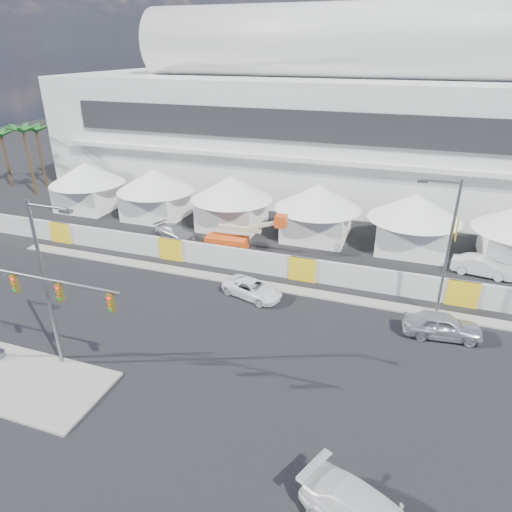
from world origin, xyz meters
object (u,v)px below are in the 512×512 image
(lot_car_a, at_px, (482,266))
(boom_lift, at_px, (234,239))
(sedan_silver, at_px, (442,325))
(streetlight_median, at_px, (47,276))
(pickup_curb, at_px, (253,289))
(lot_car_c, at_px, (175,232))
(streetlight_curb, at_px, (446,240))
(traffic_mast, at_px, (13,307))

(lot_car_a, xyz_separation_m, boom_lift, (-21.36, -2.06, 0.27))
(lot_car_a, relative_size, boom_lift, 0.61)
(lot_car_a, distance_m, boom_lift, 21.46)
(sedan_silver, height_order, lot_car_a, sedan_silver)
(streetlight_median, height_order, boom_lift, streetlight_median)
(sedan_silver, relative_size, lot_car_a, 1.05)
(pickup_curb, xyz_separation_m, boom_lift, (-4.60, 7.71, 0.39))
(lot_car_c, bearing_deg, streetlight_curb, -83.57)
(lot_car_a, height_order, streetlight_median, streetlight_median)
(streetlight_curb, distance_m, boom_lift, 19.13)
(sedan_silver, xyz_separation_m, streetlight_median, (-21.33, -10.61, 5.15))
(pickup_curb, distance_m, lot_car_c, 13.85)
(sedan_silver, distance_m, lot_car_a, 11.09)
(streetlight_median, bearing_deg, boom_lift, 80.43)
(traffic_mast, height_order, boom_lift, traffic_mast)
(lot_car_a, bearing_deg, lot_car_c, 100.96)
(sedan_silver, height_order, pickup_curb, sedan_silver)
(lot_car_c, height_order, boom_lift, boom_lift)
(streetlight_curb, bearing_deg, pickup_curb, -171.77)
(traffic_mast, relative_size, streetlight_median, 0.98)
(pickup_curb, height_order, lot_car_c, lot_car_c)
(pickup_curb, xyz_separation_m, lot_car_a, (16.76, 9.77, 0.12))
(streetlight_median, distance_m, streetlight_curb, 24.74)
(sedan_silver, distance_m, lot_car_c, 26.25)
(lot_car_c, xyz_separation_m, boom_lift, (6.54, -0.53, 0.38))
(pickup_curb, bearing_deg, traffic_mast, 158.36)
(lot_car_c, distance_m, streetlight_curb, 25.48)
(boom_lift, bearing_deg, traffic_mast, -106.53)
(lot_car_c, bearing_deg, lot_car_a, -65.67)
(traffic_mast, distance_m, streetlight_median, 2.89)
(pickup_curb, height_order, boom_lift, boom_lift)
(sedan_silver, bearing_deg, traffic_mast, 109.49)
(sedan_silver, xyz_separation_m, traffic_mast, (-23.36, -11.53, 3.32))
(streetlight_curb, bearing_deg, traffic_mast, -148.10)
(pickup_curb, xyz_separation_m, streetlight_curb, (13.01, 1.88, 5.07))
(traffic_mast, relative_size, boom_lift, 1.30)
(pickup_curb, height_order, streetlight_median, streetlight_median)
(sedan_silver, height_order, boom_lift, boom_lift)
(lot_car_a, bearing_deg, sedan_silver, 170.72)
(traffic_mast, xyz_separation_m, streetlight_curb, (22.87, 14.24, 1.57))
(sedan_silver, xyz_separation_m, streetlight_curb, (-0.49, 2.71, 4.89))
(lot_car_a, relative_size, lot_car_c, 1.02)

